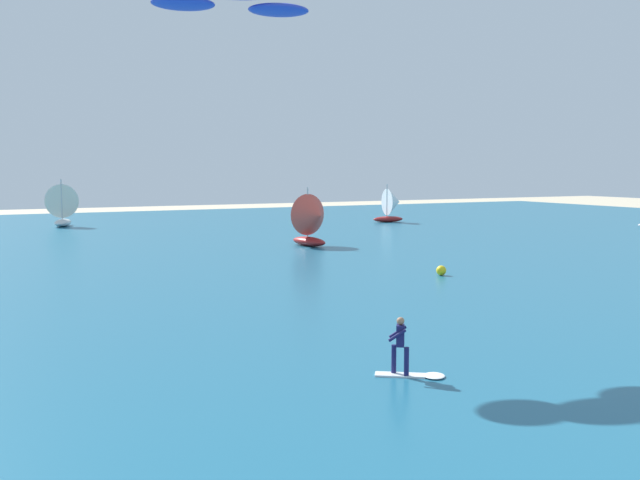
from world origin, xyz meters
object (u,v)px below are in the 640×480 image
at_px(kitesurfer, 407,355).
at_px(sailboat_trailing, 313,220).
at_px(marker_buoy, 441,270).
at_px(sailboat_leading, 392,205).
at_px(kite, 232,1).
at_px(sailboat_outermost, 64,204).

xyz_separation_m(kitesurfer, sailboat_trailing, (12.88, 31.69, 1.38)).
relative_size(kitesurfer, marker_buoy, 3.54).
relative_size(kitesurfer, sailboat_leading, 0.48).
bearing_deg(marker_buoy, sailboat_leading, 61.30).
bearing_deg(kite, marker_buoy, 23.39).
height_order(sailboat_trailing, marker_buoy, sailboat_trailing).
bearing_deg(kite, sailboat_trailing, 57.07).
xyz_separation_m(sailboat_leading, sailboat_outermost, (-31.84, 10.35, 0.30)).
bearing_deg(sailboat_leading, marker_buoy, -118.70).
bearing_deg(kite, sailboat_leading, 50.88).
bearing_deg(sailboat_trailing, marker_buoy, -91.37).
distance_m(kitesurfer, sailboat_leading, 58.80).
distance_m(sailboat_outermost, marker_buoy, 46.59).
bearing_deg(marker_buoy, kite, -156.61).
distance_m(kitesurfer, kite, 14.73).
bearing_deg(sailboat_trailing, sailboat_outermost, 115.29).
relative_size(kite, marker_buoy, 11.13).
bearing_deg(marker_buoy, sailboat_trailing, 88.63).
relative_size(kitesurfer, sailboat_outermost, 0.41).
xyz_separation_m(kitesurfer, kite, (-1.59, 9.34, 11.27)).
xyz_separation_m(kite, sailboat_leading, (32.88, 40.43, -10.05)).
height_order(kitesurfer, sailboat_trailing, sailboat_trailing).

